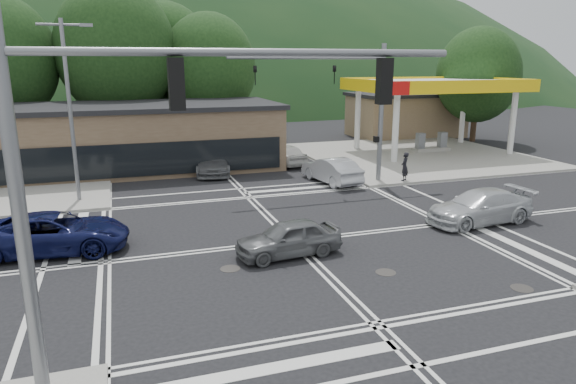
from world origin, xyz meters
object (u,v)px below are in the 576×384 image
object	(u,v)px
car_blue_west	(54,233)
car_grey_center	(288,238)
car_queue_b	(285,154)
car_queue_a	(331,170)
car_silver_east	(480,207)
car_northbound	(213,162)
pedestrian	(405,167)

from	to	relation	value
car_blue_west	car_grey_center	xyz separation A→B (m)	(8.28, -3.11, -0.08)
car_grey_center	car_queue_b	xyz separation A→B (m)	(5.19, 16.43, 0.07)
car_queue_a	car_queue_b	world-z (taller)	car_queue_a
car_grey_center	car_queue_b	bearing A→B (deg)	157.01
car_silver_east	car_queue_a	size ratio (longest dim) A/B	1.09
car_queue_b	car_northbound	xyz separation A→B (m)	(-5.23, -1.13, 0.00)
car_silver_east	car_queue_a	world-z (taller)	car_queue_a
car_northbound	car_grey_center	bearing A→B (deg)	-79.93
car_queue_a	pedestrian	size ratio (longest dim) A/B	2.71
car_queue_a	car_silver_east	bearing A→B (deg)	99.96
car_queue_a	car_queue_b	size ratio (longest dim) A/B	1.06
car_grey_center	pedestrian	xyz separation A→B (m)	(10.19, 8.91, 0.32)
car_silver_east	car_queue_a	xyz separation A→B (m)	(-3.21, 9.30, 0.03)
car_blue_west	car_queue_a	size ratio (longest dim) A/B	1.18
car_grey_center	pedestrian	size ratio (longest dim) A/B	2.34
car_silver_east	car_queue_a	distance (m)	9.84
car_grey_center	car_silver_east	distance (m)	9.43
car_grey_center	car_queue_a	size ratio (longest dim) A/B	0.86
car_silver_east	car_northbound	bearing A→B (deg)	-150.64
car_queue_a	pedestrian	world-z (taller)	pedestrian
car_blue_west	car_silver_east	xyz separation A→B (m)	(17.65, -2.00, -0.02)
car_queue_b	car_grey_center	bearing A→B (deg)	63.12
car_blue_west	car_queue_a	distance (m)	16.17
car_grey_center	car_silver_east	xyz separation A→B (m)	(9.37, 1.11, 0.05)
car_blue_west	car_grey_center	size ratio (longest dim) A/B	1.37
car_blue_west	car_silver_east	world-z (taller)	car_blue_west
car_grey_center	pedestrian	distance (m)	13.54
car_silver_east	car_northbound	xyz separation A→B (m)	(-9.42, 14.19, 0.01)
car_blue_west	car_queue_b	bearing A→B (deg)	-38.85
car_queue_b	car_northbound	world-z (taller)	car_northbound
pedestrian	car_queue_b	bearing A→B (deg)	-96.68
car_blue_west	car_northbound	world-z (taller)	car_blue_west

